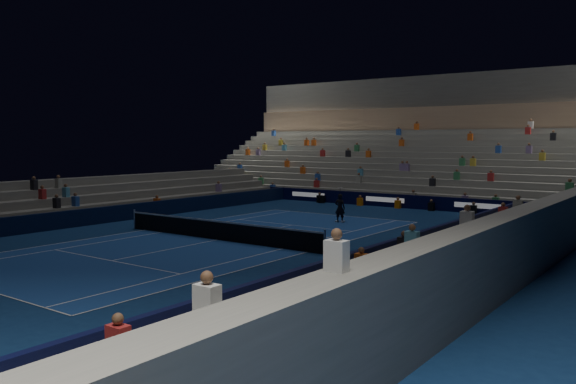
# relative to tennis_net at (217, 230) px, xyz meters

# --- Properties ---
(ground) EXTENTS (90.00, 90.00, 0.00)m
(ground) POSITION_rel_tennis_net_xyz_m (0.00, 0.00, -0.50)
(ground) COLOR navy
(ground) RESTS_ON ground
(court_surface) EXTENTS (10.97, 23.77, 0.01)m
(court_surface) POSITION_rel_tennis_net_xyz_m (0.00, 0.00, -0.50)
(court_surface) COLOR navy
(court_surface) RESTS_ON ground
(sponsor_barrier_far) EXTENTS (44.00, 0.25, 1.00)m
(sponsor_barrier_far) POSITION_rel_tennis_net_xyz_m (0.00, 18.50, -0.00)
(sponsor_barrier_far) COLOR black
(sponsor_barrier_far) RESTS_ON ground
(sponsor_barrier_east) EXTENTS (0.25, 37.00, 1.00)m
(sponsor_barrier_east) POSITION_rel_tennis_net_xyz_m (9.70, 0.00, -0.00)
(sponsor_barrier_east) COLOR black
(sponsor_barrier_east) RESTS_ON ground
(sponsor_barrier_west) EXTENTS (0.25, 37.00, 1.00)m
(sponsor_barrier_west) POSITION_rel_tennis_net_xyz_m (-9.70, 0.00, -0.00)
(sponsor_barrier_west) COLOR black
(sponsor_barrier_west) RESTS_ON ground
(grandstand_main) EXTENTS (44.00, 15.20, 11.20)m
(grandstand_main) POSITION_rel_tennis_net_xyz_m (0.00, 27.90, 2.87)
(grandstand_main) COLOR slate
(grandstand_main) RESTS_ON ground
(grandstand_east) EXTENTS (5.00, 37.00, 2.50)m
(grandstand_east) POSITION_rel_tennis_net_xyz_m (13.17, 0.00, 0.41)
(grandstand_east) COLOR gray
(grandstand_east) RESTS_ON ground
(grandstand_west) EXTENTS (5.00, 37.00, 2.50)m
(grandstand_west) POSITION_rel_tennis_net_xyz_m (-13.17, 0.00, 0.41)
(grandstand_west) COLOR slate
(grandstand_west) RESTS_ON ground
(tennis_net) EXTENTS (12.90, 0.10, 1.10)m
(tennis_net) POSITION_rel_tennis_net_xyz_m (0.00, 0.00, 0.00)
(tennis_net) COLOR #B2B2B7
(tennis_net) RESTS_ON ground
(tennis_player) EXTENTS (0.71, 0.53, 1.75)m
(tennis_player) POSITION_rel_tennis_net_xyz_m (1.62, 9.17, 0.37)
(tennis_player) COLOR black
(tennis_player) RESTS_ON ground
(broadcast_camera) EXTENTS (0.58, 0.96, 0.59)m
(broadcast_camera) POSITION_rel_tennis_net_xyz_m (-5.38, 17.91, -0.20)
(broadcast_camera) COLOR black
(broadcast_camera) RESTS_ON ground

